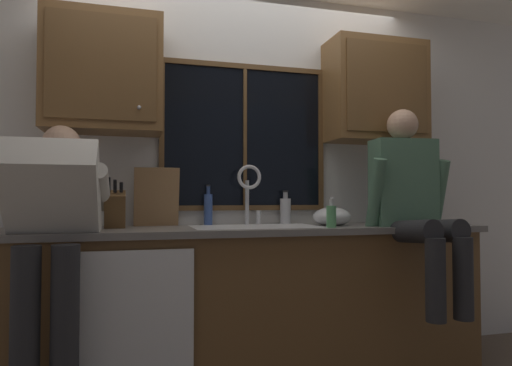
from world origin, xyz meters
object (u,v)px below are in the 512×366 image
soap_dispenser (331,216)px  bottle_tall_clear (208,208)px  knife_block (115,210)px  person_standing (52,229)px  mixing_bowl (332,217)px  cutting_board (157,197)px  person_sitting_on_counter (412,197)px  bottle_green_glass (285,210)px

soap_dispenser → bottle_tall_clear: bottle_tall_clear is taller
knife_block → bottle_tall_clear: size_ratio=1.19×
person_standing → bottle_tall_clear: bearing=30.7°
mixing_bowl → bottle_tall_clear: bearing=162.7°
mixing_bowl → bottle_tall_clear: bottle_tall_clear is taller
cutting_board → bottle_tall_clear: (0.34, 0.02, -0.07)m
knife_block → cutting_board: cutting_board is taller
person_sitting_on_counter → knife_block: size_ratio=3.92×
person_sitting_on_counter → bottle_tall_clear: 1.32m
mixing_bowl → bottle_tall_clear: (-0.78, 0.24, 0.06)m
cutting_board → bottle_green_glass: (0.88, 0.02, -0.09)m
person_standing → knife_block: 0.47m
cutting_board → bottle_green_glass: bearing=1.5°
bottle_tall_clear → cutting_board: bearing=-176.3°
knife_block → bottle_green_glass: size_ratio=1.38×
cutting_board → bottle_tall_clear: bearing=3.7°
knife_block → person_sitting_on_counter: bearing=-10.5°
person_sitting_on_counter → bottle_green_glass: 0.84m
person_standing → bottle_green_glass: bearing=20.2°
person_standing → soap_dispenser: bearing=2.7°
cutting_board → bottle_green_glass: cutting_board is taller
person_sitting_on_counter → bottle_green_glass: person_sitting_on_counter is taller
person_sitting_on_counter → mixing_bowl: bearing=149.1°
person_standing → person_sitting_on_counter: 2.10m
cutting_board → person_sitting_on_counter: bearing=-17.2°
person_standing → bottle_green_glass: (1.42, 0.52, 0.07)m
knife_block → cutting_board: (0.25, 0.15, 0.08)m
bottle_green_glass → person_sitting_on_counter: bearing=-36.9°
mixing_bowl → soap_dispenser: soap_dispenser is taller
knife_block → bottle_tall_clear: 0.61m
soap_dispenser → bottle_tall_clear: 0.82m
person_standing → person_sitting_on_counter: person_sitting_on_counter is taller
soap_dispenser → bottle_green_glass: size_ratio=0.80×
mixing_bowl → bottle_tall_clear: size_ratio=0.93×
person_standing → cutting_board: size_ratio=3.97×
person_standing → bottle_tall_clear: (0.88, 0.52, 0.09)m
person_sitting_on_counter → bottle_tall_clear: (-1.21, 0.50, -0.07)m
person_sitting_on_counter → bottle_green_glass: size_ratio=5.42×
mixing_bowl → bottle_tall_clear: 0.82m
knife_block → cutting_board: bearing=30.3°
knife_block → mixing_bowl: (1.37, -0.08, -0.05)m
soap_dispenser → bottle_tall_clear: size_ratio=0.69×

